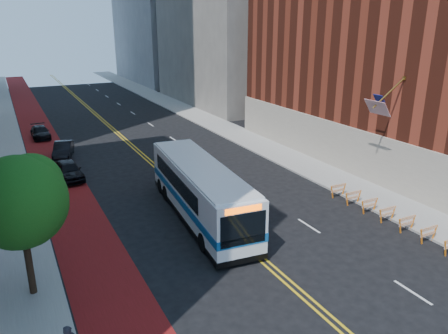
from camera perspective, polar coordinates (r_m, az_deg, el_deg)
name	(u,v)px	position (r m, az deg, el deg)	size (l,w,h in m)	color
ground	(305,297)	(21.64, 10.59, -16.40)	(160.00, 160.00, 0.00)	black
sidewalk_left	(4,159)	(45.45, -26.84, 0.90)	(4.00, 140.00, 0.15)	gray
sidewalk_right	(231,131)	(51.08, 0.96, 4.69)	(4.00, 140.00, 0.15)	gray
bus_lane_paint	(48,155)	(45.57, -21.97, 1.52)	(3.60, 140.00, 0.01)	#5E100D
center_line_inner	(129,145)	(46.81, -12.34, 2.88)	(0.14, 140.00, 0.01)	gold
center_line_outer	(132,144)	(46.89, -11.92, 2.94)	(0.14, 140.00, 0.01)	gold
lane_dashes	(151,124)	(55.60, -9.56, 5.51)	(0.14, 98.20, 0.01)	silver
brick_building	(437,38)	(42.09, 26.10, 14.93)	(18.73, 36.00, 22.00)	#5D2214
construction_barriers	(397,217)	(29.46, 21.65, -6.07)	(1.42, 10.91, 1.00)	orange
street_tree	(20,198)	(21.14, -25.09, -3.71)	(4.20, 4.20, 6.70)	black
transit_bus	(200,190)	(28.32, -3.17, -2.99)	(4.06, 13.51, 3.66)	white
car_a	(68,170)	(37.66, -19.65, -0.40)	(1.80, 4.49, 1.53)	black
car_b	(63,150)	(44.00, -20.26, 2.13)	(1.55, 4.43, 1.46)	black
car_c	(40,132)	(52.32, -22.86, 4.20)	(1.81, 4.45, 1.29)	black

